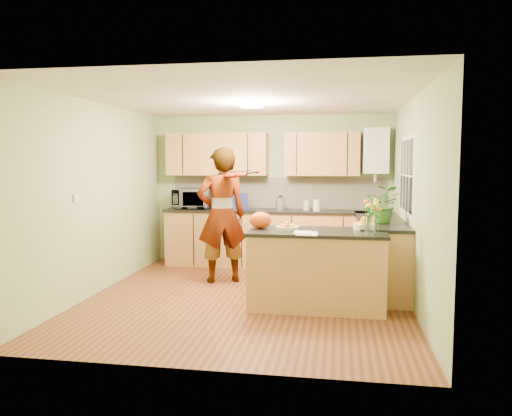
# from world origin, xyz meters

# --- Properties ---
(floor) EXTENTS (4.50, 4.50, 0.00)m
(floor) POSITION_xyz_m (0.00, 0.00, 0.00)
(floor) COLOR #572C18
(floor) RESTS_ON ground
(ceiling) EXTENTS (4.00, 4.50, 0.02)m
(ceiling) POSITION_xyz_m (0.00, 0.00, 2.50)
(ceiling) COLOR silver
(ceiling) RESTS_ON wall_back
(wall_back) EXTENTS (4.00, 0.02, 2.50)m
(wall_back) POSITION_xyz_m (0.00, 2.25, 1.25)
(wall_back) COLOR #96AB7A
(wall_back) RESTS_ON floor
(wall_front) EXTENTS (4.00, 0.02, 2.50)m
(wall_front) POSITION_xyz_m (0.00, -2.25, 1.25)
(wall_front) COLOR #96AB7A
(wall_front) RESTS_ON floor
(wall_left) EXTENTS (0.02, 4.50, 2.50)m
(wall_left) POSITION_xyz_m (-2.00, 0.00, 1.25)
(wall_left) COLOR #96AB7A
(wall_left) RESTS_ON floor
(wall_right) EXTENTS (0.02, 4.50, 2.50)m
(wall_right) POSITION_xyz_m (2.00, 0.00, 1.25)
(wall_right) COLOR #96AB7A
(wall_right) RESTS_ON floor
(back_counter) EXTENTS (3.64, 0.62, 0.94)m
(back_counter) POSITION_xyz_m (0.10, 1.95, 0.47)
(back_counter) COLOR #BC804B
(back_counter) RESTS_ON floor
(right_counter) EXTENTS (0.62, 2.24, 0.94)m
(right_counter) POSITION_xyz_m (1.70, 0.85, 0.47)
(right_counter) COLOR #BC804B
(right_counter) RESTS_ON floor
(splashback) EXTENTS (3.60, 0.02, 0.52)m
(splashback) POSITION_xyz_m (0.10, 2.23, 1.20)
(splashback) COLOR beige
(splashback) RESTS_ON back_counter
(upper_cabinets) EXTENTS (3.20, 0.34, 0.70)m
(upper_cabinets) POSITION_xyz_m (-0.18, 2.08, 1.85)
(upper_cabinets) COLOR #BC804B
(upper_cabinets) RESTS_ON wall_back
(boiler) EXTENTS (0.40, 0.30, 0.86)m
(boiler) POSITION_xyz_m (1.70, 2.09, 1.90)
(boiler) COLOR white
(boiler) RESTS_ON wall_back
(window_right) EXTENTS (0.01, 1.30, 1.05)m
(window_right) POSITION_xyz_m (1.99, 0.60, 1.55)
(window_right) COLOR white
(window_right) RESTS_ON wall_right
(light_switch) EXTENTS (0.02, 0.09, 0.09)m
(light_switch) POSITION_xyz_m (-1.99, -0.60, 1.30)
(light_switch) COLOR white
(light_switch) RESTS_ON wall_left
(ceiling_lamp) EXTENTS (0.30, 0.30, 0.07)m
(ceiling_lamp) POSITION_xyz_m (0.00, 0.30, 2.46)
(ceiling_lamp) COLOR #FFEABF
(ceiling_lamp) RESTS_ON ceiling
(peninsula_island) EXTENTS (1.60, 0.82, 0.92)m
(peninsula_island) POSITION_xyz_m (0.88, -0.26, 0.46)
(peninsula_island) COLOR #BC804B
(peninsula_island) RESTS_ON floor
(fruit_dish) EXTENTS (0.27, 0.27, 0.10)m
(fruit_dish) POSITION_xyz_m (0.53, -0.26, 0.96)
(fruit_dish) COLOR beige
(fruit_dish) RESTS_ON peninsula_island
(orange_bowl) EXTENTS (0.25, 0.25, 0.15)m
(orange_bowl) POSITION_xyz_m (1.43, -0.11, 0.98)
(orange_bowl) COLOR beige
(orange_bowl) RESTS_ON peninsula_island
(flower_vase) EXTENTS (0.24, 0.24, 0.44)m
(flower_vase) POSITION_xyz_m (1.48, -0.44, 1.21)
(flower_vase) COLOR silver
(flower_vase) RESTS_ON peninsula_island
(orange_bag) EXTENTS (0.34, 0.31, 0.20)m
(orange_bag) POSITION_xyz_m (0.20, -0.21, 1.02)
(orange_bag) COLOR #DF4D12
(orange_bag) RESTS_ON peninsula_island
(papers) EXTENTS (0.24, 0.32, 0.01)m
(papers) POSITION_xyz_m (0.78, -0.56, 0.93)
(papers) COLOR white
(papers) RESTS_ON peninsula_island
(violinist) EXTENTS (0.83, 0.70, 1.93)m
(violinist) POSITION_xyz_m (-0.52, 0.78, 0.97)
(violinist) COLOR tan
(violinist) RESTS_ON floor
(violin) EXTENTS (0.71, 0.61, 0.18)m
(violin) POSITION_xyz_m (-0.32, 0.56, 1.54)
(violin) COLOR #4E1604
(violin) RESTS_ON violinist
(microwave) EXTENTS (0.63, 0.45, 0.33)m
(microwave) POSITION_xyz_m (-1.31, 1.96, 1.11)
(microwave) COLOR white
(microwave) RESTS_ON back_counter
(blue_box) EXTENTS (0.39, 0.35, 0.26)m
(blue_box) POSITION_xyz_m (-0.54, 1.96, 1.07)
(blue_box) COLOR navy
(blue_box) RESTS_ON back_counter
(kettle) EXTENTS (0.15, 0.15, 0.28)m
(kettle) POSITION_xyz_m (0.19, 1.92, 1.06)
(kettle) COLOR silver
(kettle) RESTS_ON back_counter
(jar_cream) EXTENTS (0.12, 0.12, 0.16)m
(jar_cream) POSITION_xyz_m (0.61, 2.00, 1.02)
(jar_cream) COLOR beige
(jar_cream) RESTS_ON back_counter
(jar_white) EXTENTS (0.15, 0.15, 0.18)m
(jar_white) POSITION_xyz_m (0.78, 1.89, 1.03)
(jar_white) COLOR white
(jar_white) RESTS_ON back_counter
(potted_plant) EXTENTS (0.54, 0.50, 0.49)m
(potted_plant) POSITION_xyz_m (1.70, 0.41, 1.18)
(potted_plant) COLOR #2F6A23
(potted_plant) RESTS_ON right_counter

